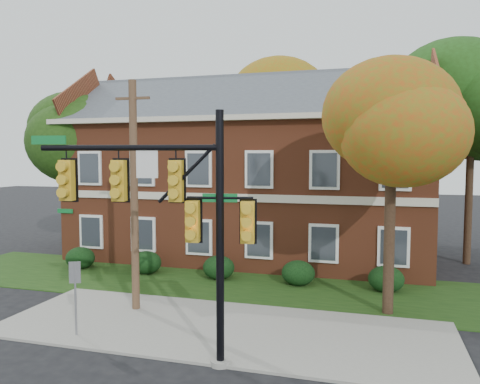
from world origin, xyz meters
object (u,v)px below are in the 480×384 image
(hedge_right, at_px, (298,273))
(traffic_signal, at_px, (174,209))
(hedge_left, at_px, (146,263))
(tree_right_rear, at_px, (480,100))
(hedge_center, at_px, (219,268))
(tree_far_rear, at_px, (298,106))
(sign_post, at_px, (75,286))
(tree_near_right, at_px, (400,117))
(hedge_far_left, at_px, (80,258))
(tree_left_rear, at_px, (80,134))
(utility_pole, at_px, (134,196))
(hedge_far_right, at_px, (386,279))
(apartment_building, at_px, (250,164))

(hedge_right, bearing_deg, traffic_signal, -102.86)
(hedge_left, xyz_separation_m, tree_right_rear, (14.81, 6.11, 7.60))
(hedge_center, bearing_deg, tree_far_rear, 84.15)
(hedge_right, height_order, sign_post, sign_post)
(hedge_right, distance_m, traffic_signal, 9.15)
(tree_near_right, height_order, tree_right_rear, tree_right_rear)
(hedge_far_left, xyz_separation_m, hedge_left, (3.50, 0.00, 0.00))
(hedge_right, height_order, tree_left_rear, tree_left_rear)
(tree_far_rear, bearing_deg, sign_post, -99.09)
(tree_left_rear, height_order, tree_right_rear, tree_right_rear)
(hedge_left, bearing_deg, sign_post, -78.16)
(hedge_center, xyz_separation_m, tree_left_rear, (-9.73, 4.14, 6.16))
(tree_near_right, distance_m, sign_post, 11.46)
(hedge_right, relative_size, tree_right_rear, 0.13)
(tree_right_rear, xyz_separation_m, utility_pole, (-12.74, -10.88, -4.09))
(hedge_far_right, height_order, traffic_signal, traffic_signal)
(hedge_center, height_order, sign_post, sign_post)
(hedge_right, height_order, traffic_signal, traffic_signal)
(tree_left_rear, xyz_separation_m, sign_post, (7.79, -11.57, -5.13))
(hedge_left, bearing_deg, hedge_center, 0.00)
(traffic_signal, bearing_deg, hedge_center, 91.14)
(hedge_far_right, xyz_separation_m, tree_far_rear, (-5.66, 13.09, 8.32))
(tree_near_right, relative_size, tree_left_rear, 0.97)
(hedge_far_right, bearing_deg, hedge_center, 180.00)
(apartment_building, relative_size, hedge_far_right, 13.43)
(apartment_building, xyz_separation_m, tree_near_right, (7.22, -8.09, 1.68))
(tree_near_right, bearing_deg, hedge_right, 142.72)
(hedge_center, height_order, tree_near_right, tree_near_right)
(traffic_signal, bearing_deg, hedge_far_left, 126.31)
(hedge_far_right, distance_m, traffic_signal, 10.45)
(hedge_far_left, distance_m, sign_post, 9.05)
(hedge_left, xyz_separation_m, hedge_right, (7.00, 0.00, 0.00))
(hedge_far_right, xyz_separation_m, tree_left_rear, (-16.73, 4.14, 6.16))
(hedge_right, relative_size, utility_pole, 0.18)
(tree_far_rear, height_order, utility_pole, tree_far_rear)
(apartment_building, relative_size, tree_left_rear, 2.12)
(tree_right_rear, height_order, tree_far_rear, tree_far_rear)
(tree_right_rear, bearing_deg, tree_far_rear, 145.00)
(tree_near_right, bearing_deg, hedge_far_left, 168.73)
(hedge_right, distance_m, tree_right_rear, 12.50)
(utility_pole, bearing_deg, tree_near_right, 10.42)
(tree_left_rear, relative_size, utility_pole, 1.12)
(hedge_left, relative_size, utility_pole, 0.18)
(tree_near_right, xyz_separation_m, tree_left_rear, (-16.95, 6.97, 0.01))
(apartment_building, relative_size, sign_post, 8.26)
(hedge_far_right, relative_size, tree_far_rear, 0.12)
(sign_post, bearing_deg, hedge_center, 50.96)
(tree_near_right, distance_m, tree_left_rear, 18.33)
(hedge_right, relative_size, sign_post, 0.61)
(hedge_left, relative_size, traffic_signal, 0.22)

